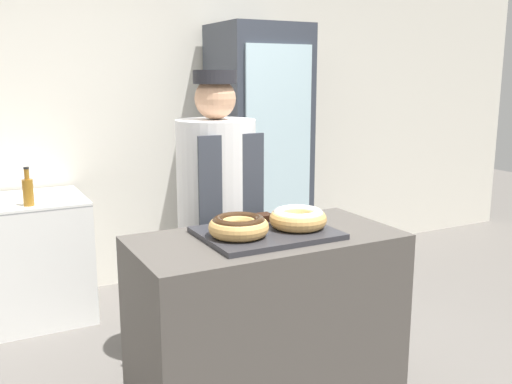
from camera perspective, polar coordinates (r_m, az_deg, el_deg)
The scene contains 11 objects.
wall_back at distance 4.44m, azimuth -12.42°, elevation 8.12°, with size 8.00×0.06×2.70m.
display_counter at distance 2.70m, azimuth 1.02°, elevation -13.61°, with size 1.19×0.60×0.90m.
serving_tray at distance 2.54m, azimuth 1.05°, elevation -4.12°, with size 0.58×0.45×0.02m.
donut_chocolate_glaze at distance 2.44m, azimuth -1.74°, elevation -3.37°, with size 0.26×0.26×0.09m.
donut_light_glaze at distance 2.58m, azimuth 4.23°, elevation -2.56°, with size 0.26×0.26×0.09m.
brownie_back_left at distance 2.63m, azimuth -1.95°, elevation -2.90°, with size 0.08×0.08×0.03m.
brownie_back_right at distance 2.70m, azimuth 0.76°, elevation -2.55°, with size 0.08×0.08×0.03m.
baker_person at distance 3.04m, azimuth -3.88°, elevation -2.79°, with size 0.42×0.42×1.63m.
beverage_fridge at distance 4.43m, azimuth 0.27°, elevation 3.67°, with size 0.65×0.63×1.97m.
chest_freezer at distance 4.07m, azimuth -24.19°, elevation -6.45°, with size 1.09×0.65×0.81m.
bottle_amber at distance 3.74m, azimuth -21.84°, elevation 0.11°, with size 0.06×0.06×0.24m.
Camera 1 is at (-1.18, -2.14, 1.60)m, focal length 40.00 mm.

